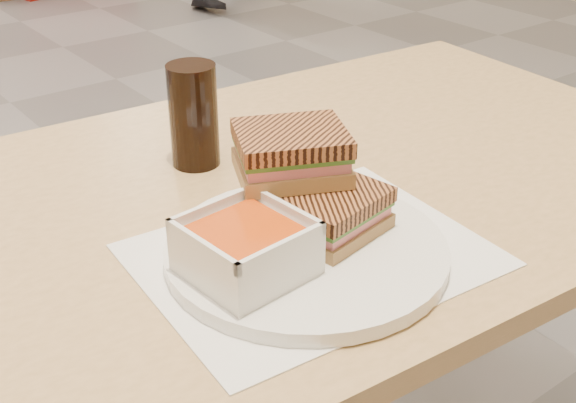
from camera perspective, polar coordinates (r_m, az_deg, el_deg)
main_table at (r=1.01m, az=-0.31°, el=-4.41°), size 1.25×0.78×0.75m
tray_liner at (r=0.81m, az=1.85°, el=-4.08°), size 0.38×0.30×0.00m
plate at (r=0.80m, az=1.38°, el=-3.76°), size 0.30×0.30×0.02m
soup_bowl at (r=0.74m, az=-3.19°, el=-3.66°), size 0.12×0.12×0.06m
panini_lower at (r=0.81m, az=3.38°, el=-0.81°), size 0.12×0.11×0.05m
panini_upper at (r=0.82m, az=0.24°, el=3.72°), size 0.15×0.14×0.05m
cola_glass at (r=0.99m, az=-7.17°, el=6.48°), size 0.06×0.06×0.14m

